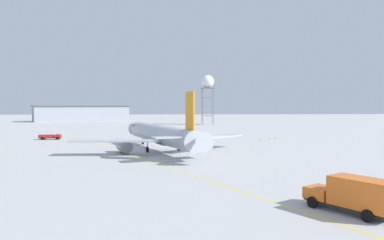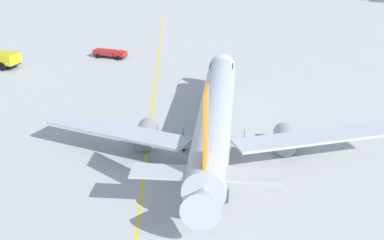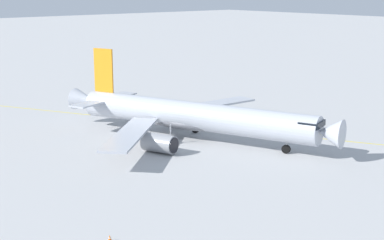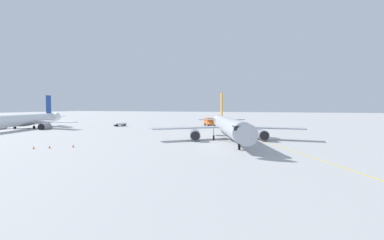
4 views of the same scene
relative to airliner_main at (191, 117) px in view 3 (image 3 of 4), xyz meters
name	(u,v)px [view 3 (image 3 of 4)]	position (x,y,z in m)	size (l,w,h in m)	color
ground_plane	(181,140)	(1.13, -0.62, -3.07)	(600.00, 600.00, 0.00)	#B2B2B2
airliner_main	(191,117)	(0.00, 0.00, 0.00)	(34.06, 38.87, 11.34)	#B2B7C1
taxiway_centreline	(198,126)	(-5.63, -4.99, -3.06)	(68.14, 138.85, 0.01)	yellow
safety_cone_near	(110,238)	(25.40, 19.76, -2.79)	(0.36, 0.36, 0.55)	orange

